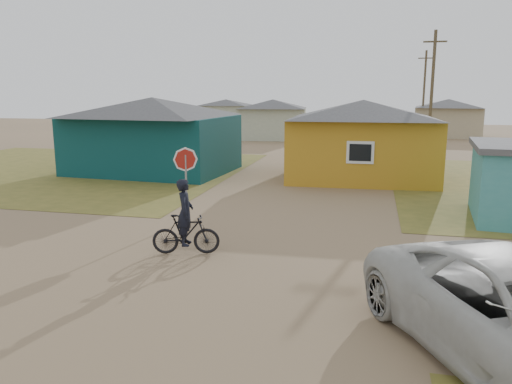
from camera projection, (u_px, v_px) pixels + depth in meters
ground at (244, 267)px, 12.43m from camera, size 120.00×120.00×0.00m
grass_nw at (60, 169)px, 27.94m from camera, size 20.00×18.00×0.00m
house_teal at (153, 134)px, 26.80m from camera, size 8.93×7.08×4.00m
house_yellow at (362, 138)px, 24.85m from camera, size 7.72×6.76×3.90m
house_pale_west at (273, 119)px, 45.86m from camera, size 7.04×6.15×3.60m
house_beige_east at (447, 117)px, 48.04m from camera, size 6.95×6.05×3.60m
house_pale_north at (226, 113)px, 59.11m from camera, size 6.28×5.81×3.40m
utility_pole_near at (432, 94)px, 31.18m from camera, size 1.40×0.20×8.00m
utility_pole_far at (424, 93)px, 46.24m from camera, size 1.40×0.20×8.00m
stop_sign at (186, 167)px, 16.53m from camera, size 0.81×0.14×2.50m
cyclist at (186, 227)px, 13.30m from camera, size 1.88×0.93×2.04m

